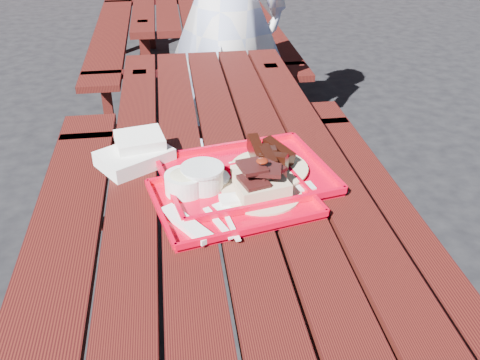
{
  "coord_description": "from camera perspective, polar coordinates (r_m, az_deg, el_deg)",
  "views": [
    {
      "loc": [
        -0.17,
        -1.38,
        1.57
      ],
      "look_at": [
        0.0,
        -0.15,
        0.82
      ],
      "focal_mm": 40.0,
      "sensor_mm": 36.0,
      "label": 1
    }
  ],
  "objects": [
    {
      "name": "ground",
      "position": [
        2.1,
        -0.6,
        -17.31
      ],
      "size": [
        60.0,
        60.0,
        0.0
      ],
      "primitive_type": "plane",
      "color": "black",
      "rests_on": "ground"
    },
    {
      "name": "person",
      "position": [
        2.97,
        -1.6,
        18.08
      ],
      "size": [
        0.76,
        0.62,
        1.81
      ],
      "primitive_type": "imported",
      "rotation": [
        0.0,
        0.0,
        2.81
      ],
      "color": "#BFCEFF",
      "rests_on": "ground"
    },
    {
      "name": "near_tray",
      "position": [
        1.49,
        -1.02,
        -1.0
      ],
      "size": [
        0.49,
        0.41,
        0.13
      ],
      "color": "red",
      "rests_on": "picnic_table_near"
    },
    {
      "name": "picnic_table_far",
      "position": [
        4.31,
        -5.74,
        17.39
      ],
      "size": [
        1.41,
        2.4,
        0.75
      ],
      "color": "#44130D",
      "rests_on": "ground"
    },
    {
      "name": "picnic_table_near",
      "position": [
        1.72,
        -0.7,
        -4.85
      ],
      "size": [
        1.41,
        2.4,
        0.75
      ],
      "color": "#44130D",
      "rests_on": "ground"
    },
    {
      "name": "far_tray",
      "position": [
        1.57,
        0.44,
        0.65
      ],
      "size": [
        0.54,
        0.46,
        0.08
      ],
      "color": "red",
      "rests_on": "picnic_table_near"
    },
    {
      "name": "white_cloth",
      "position": [
        1.69,
        -11.02,
        2.89
      ],
      "size": [
        0.26,
        0.24,
        0.09
      ],
      "color": "white",
      "rests_on": "picnic_table_near"
    }
  ]
}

